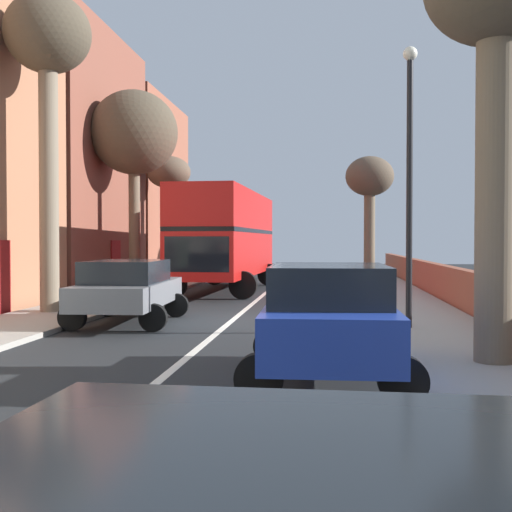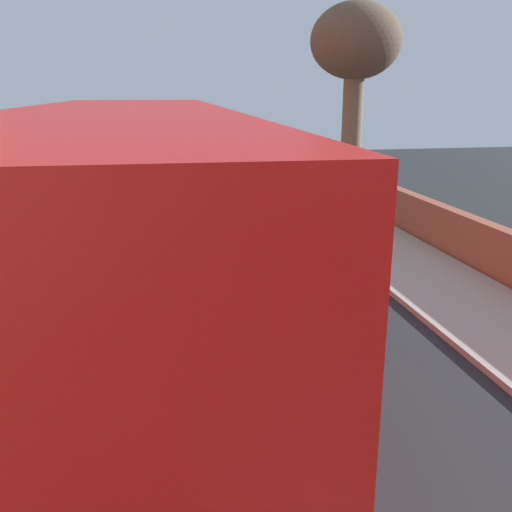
# 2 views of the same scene
# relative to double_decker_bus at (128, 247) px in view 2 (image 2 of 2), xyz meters

# --- Properties ---
(double_decker_bus) EXTENTS (3.79, 10.68, 4.06)m
(double_decker_bus) POSITION_rel_double_decker_bus_xyz_m (0.00, 0.00, 0.00)
(double_decker_bus) COLOR red
(double_decker_bus) RESTS_ON ground
(street_tree_right_5) EXTENTS (2.63, 2.63, 6.58)m
(street_tree_right_5) POSITION_rel_double_decker_bus_xyz_m (6.40, 9.37, 2.94)
(street_tree_right_5) COLOR brown
(street_tree_right_5) RESTS_ON sidewalk_right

